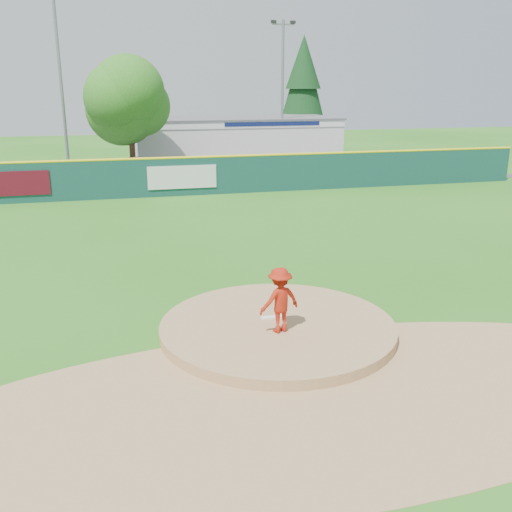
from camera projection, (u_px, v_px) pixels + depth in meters
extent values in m
plane|color=#286B19|center=(277.00, 332.00, 13.39)|extent=(120.00, 120.00, 0.00)
cylinder|color=#9E774C|center=(277.00, 332.00, 13.39)|extent=(5.50, 5.50, 0.50)
cube|color=white|center=(274.00, 317.00, 13.59)|extent=(0.60, 0.15, 0.04)
cylinder|color=#9E774C|center=(324.00, 397.00, 10.61)|extent=(15.40, 15.40, 0.01)
cube|color=#38383A|center=(163.00, 172.00, 38.43)|extent=(44.00, 16.00, 0.02)
imported|color=#A41E0E|center=(280.00, 300.00, 12.65)|extent=(1.08, 0.78, 1.50)
imported|color=white|center=(145.00, 168.00, 35.08)|extent=(5.28, 3.03, 1.39)
cube|color=silver|center=(233.00, 140.00, 44.06)|extent=(15.00, 8.00, 3.20)
cube|color=white|center=(245.00, 124.00, 39.93)|extent=(15.00, 0.06, 0.55)
cube|color=#0F194C|center=(273.00, 124.00, 40.38)|extent=(7.00, 0.03, 0.28)
cube|color=#59595B|center=(233.00, 118.00, 43.59)|extent=(15.20, 8.20, 0.12)
cube|color=#550C19|center=(11.00, 184.00, 27.74)|extent=(3.60, 0.04, 1.20)
cube|color=silver|center=(182.00, 177.00, 29.76)|extent=(3.60, 0.04, 1.20)
cube|color=#123D38|center=(179.00, 177.00, 29.80)|extent=(40.00, 0.10, 2.00)
cylinder|color=yellow|center=(178.00, 158.00, 29.51)|extent=(40.00, 0.14, 0.14)
cylinder|color=#382314|center=(133.00, 157.00, 35.72)|extent=(0.36, 0.36, 2.60)
sphere|color=#387F23|center=(130.00, 103.00, 34.79)|extent=(5.60, 5.60, 5.60)
cylinder|color=#382314|center=(302.00, 143.00, 49.69)|extent=(0.40, 0.40, 1.60)
cone|color=#113A16|center=(303.00, 86.00, 48.33)|extent=(4.40, 4.40, 7.90)
cylinder|color=gray|center=(61.00, 87.00, 35.41)|extent=(0.20, 0.20, 11.00)
cylinder|color=gray|center=(282.00, 94.00, 41.03)|extent=(0.20, 0.20, 10.00)
cube|color=gray|center=(283.00, 24.00, 39.69)|extent=(1.60, 0.10, 0.10)
cube|color=black|center=(274.00, 22.00, 39.48)|extent=(0.35, 0.25, 0.20)
cube|color=black|center=(293.00, 22.00, 39.81)|extent=(0.35, 0.25, 0.20)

